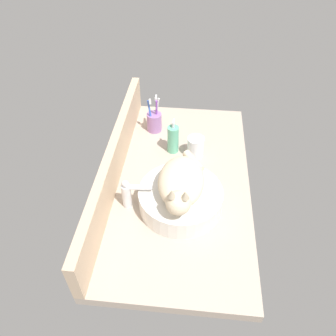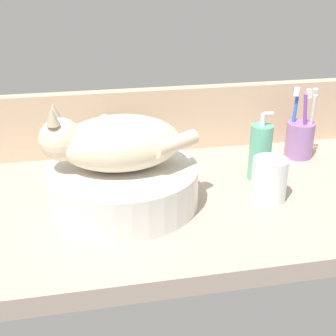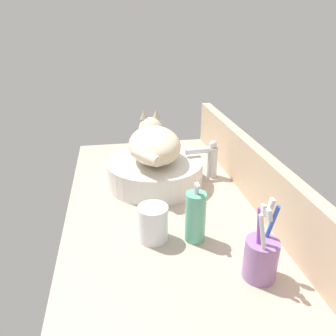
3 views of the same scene
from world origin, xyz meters
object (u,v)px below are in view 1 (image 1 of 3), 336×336
(faucet, at_px, (129,193))
(water_glass, at_px, (195,148))
(cat, at_px, (181,183))
(soap_dispenser, at_px, (173,139))
(sink_basin, at_px, (180,198))
(toothbrush_cup, at_px, (154,121))

(faucet, height_order, water_glass, faucet)
(cat, height_order, water_glass, cat)
(faucet, relative_size, water_glass, 1.44)
(soap_dispenser, distance_m, water_glass, 0.11)
(cat, xyz_separation_m, soap_dispenser, (0.35, 0.06, -0.07))
(cat, bearing_deg, water_glass, -7.87)
(sink_basin, xyz_separation_m, faucet, (-0.02, 0.20, 0.03))
(cat, bearing_deg, sink_basin, 2.45)
(sink_basin, distance_m, water_glass, 0.32)
(cat, relative_size, toothbrush_cup, 1.73)
(faucet, xyz_separation_m, soap_dispenser, (0.35, -0.14, -0.00))
(soap_dispenser, bearing_deg, faucet, 158.57)
(sink_basin, height_order, cat, cat)
(sink_basin, relative_size, soap_dispenser, 1.95)
(faucet, xyz_separation_m, water_glass, (0.33, -0.24, -0.03))
(sink_basin, distance_m, toothbrush_cup, 0.51)
(water_glass, bearing_deg, soap_dispenser, 79.91)
(soap_dispenser, bearing_deg, toothbrush_cup, 34.77)
(faucet, xyz_separation_m, toothbrush_cup, (0.50, -0.03, -0.02))
(faucet, distance_m, water_glass, 0.41)
(sink_basin, bearing_deg, cat, -177.55)
(sink_basin, xyz_separation_m, water_glass, (0.31, -0.05, -0.00))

